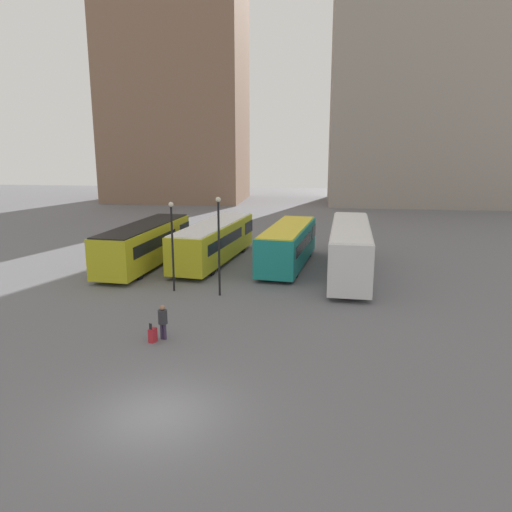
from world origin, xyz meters
name	(u,v)px	position (x,y,z in m)	size (l,w,h in m)	color
ground_plane	(157,415)	(0.00, 0.00, 0.00)	(160.00, 160.00, 0.00)	slate
building_block_left	(174,44)	(-15.81, 58.63, 21.83)	(19.33, 13.34, 43.66)	#7F604C
building_block_right	(450,51)	(21.38, 58.63, 20.05)	(30.48, 13.83, 40.10)	gray
bus_0	(145,243)	(-6.98, 18.90, 1.59)	(3.53, 11.01, 2.92)	gold
bus_1	(214,240)	(-2.47, 20.71, 1.54)	(4.08, 11.67, 2.81)	gold
bus_2	(288,244)	(2.86, 20.19, 1.52)	(3.68, 10.17, 2.80)	#19847F
bus_3	(350,248)	(7.00, 18.22, 1.79)	(3.06, 12.31, 3.29)	silver
traveler	(163,319)	(-1.69, 6.10, 0.93)	(0.50, 0.50, 1.57)	#382D4C
suitcase	(153,335)	(-2.05, 5.73, 0.31)	(0.33, 0.43, 0.89)	#B7232D
lamp_post_0	(219,238)	(-0.50, 12.70, 3.28)	(0.28, 0.28, 5.56)	black
lamp_post_1	(172,239)	(-3.30, 13.21, 3.08)	(0.28, 0.28, 5.18)	black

